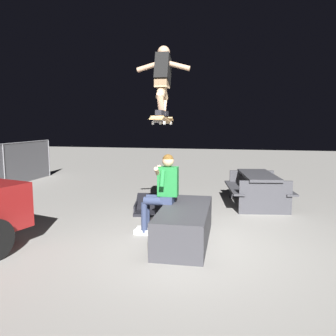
# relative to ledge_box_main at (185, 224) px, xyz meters

# --- Properties ---
(ground_plane) EXTENTS (40.00, 40.00, 0.00)m
(ground_plane) POSITION_rel_ledge_box_main_xyz_m (-0.21, -0.14, -0.28)
(ground_plane) COLOR gray
(ledge_box_main) EXTENTS (1.94, 0.83, 0.56)m
(ledge_box_main) POSITION_rel_ledge_box_main_xyz_m (0.00, 0.00, 0.00)
(ledge_box_main) COLOR #38383D
(ledge_box_main) RESTS_ON ground
(person_sitting_on_ledge) EXTENTS (0.59, 0.76, 1.39)m
(person_sitting_on_ledge) POSITION_rel_ledge_box_main_xyz_m (0.28, 0.45, 0.51)
(person_sitting_on_ledge) COLOR #2D3856
(person_sitting_on_ledge) RESTS_ON ground
(skateboard) EXTENTS (1.03, 0.24, 0.14)m
(skateboard) POSITION_rel_ledge_box_main_xyz_m (0.13, 0.40, 1.68)
(skateboard) COLOR #AD8451
(skater_airborne) EXTENTS (0.62, 0.89, 1.12)m
(skater_airborne) POSITION_rel_ledge_box_main_xyz_m (0.19, 0.41, 2.37)
(skater_airborne) COLOR black
(kicker_ramp) EXTENTS (1.19, 1.07, 0.39)m
(kicker_ramp) POSITION_rel_ledge_box_main_xyz_m (1.76, 0.96, -0.22)
(kicker_ramp) COLOR black
(kicker_ramp) RESTS_ON ground
(picnic_table_back) EXTENTS (1.89, 1.60, 0.75)m
(picnic_table_back) POSITION_rel_ledge_box_main_xyz_m (2.73, -1.26, 0.22)
(picnic_table_back) COLOR #38383D
(picnic_table_back) RESTS_ON ground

